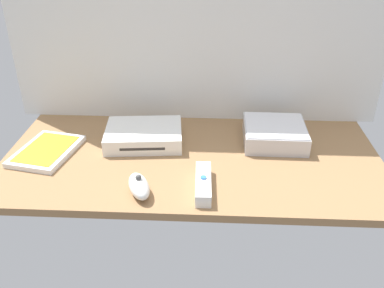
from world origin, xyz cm
name	(u,v)px	position (x,y,z in cm)	size (l,w,h in cm)	color
ground_plane	(192,160)	(0.00, 0.00, -1.00)	(100.00, 48.00, 2.00)	#936D47
back_wall	(197,14)	(0.00, 24.60, 32.00)	(110.00, 1.20, 64.00)	white
game_console	(144,135)	(-13.93, 7.64, 2.20)	(22.41, 17.98, 4.40)	white
mini_computer	(275,133)	(22.70, 9.68, 2.64)	(17.25, 17.25, 5.30)	silver
game_case	(47,151)	(-39.19, 0.07, 0.76)	(17.04, 21.29, 1.56)	white
remote_wand	(203,183)	(3.38, -14.31, 1.51)	(3.99, 14.89, 3.40)	white
remote_nunchuk	(139,186)	(-11.33, -16.85, 2.04)	(7.84, 10.92, 5.10)	white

